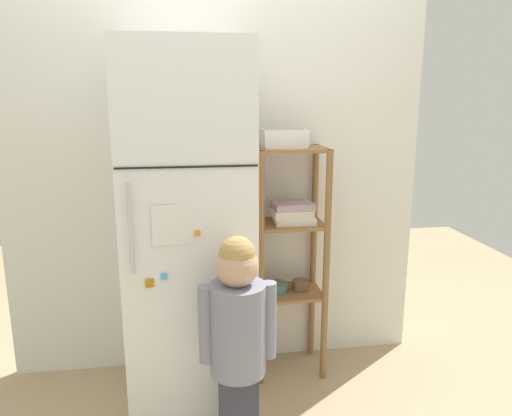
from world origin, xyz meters
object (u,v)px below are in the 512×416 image
Objects in this scene: child_standing at (238,328)px; refrigerator at (188,232)px; pantry_shelf_unit at (289,241)px; fruit_bin at (285,140)px.

refrigerator is at bearing 110.84° from child_standing.
fruit_bin is (-0.03, 0.00, 0.56)m from pantry_shelf_unit.
pantry_shelf_unit is 5.52× the size of fruit_bin.
pantry_shelf_unit is at bearing -7.34° from fruit_bin.
child_standing is (0.19, -0.49, -0.29)m from refrigerator.
child_standing is 4.33× the size of fruit_bin.
fruit_bin is at bearing 19.25° from refrigerator.
refrigerator is at bearing -162.03° from pantry_shelf_unit.
child_standing is 1.05m from fruit_bin.
refrigerator is 7.71× the size of fruit_bin.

